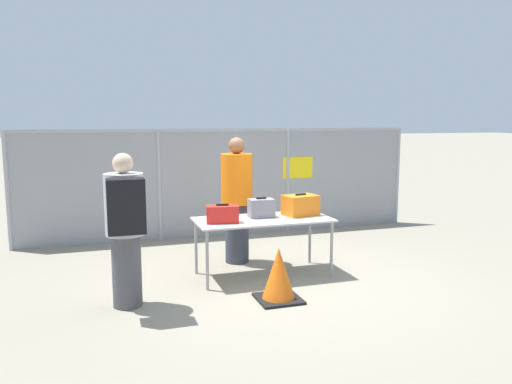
{
  "coord_description": "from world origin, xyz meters",
  "views": [
    {
      "loc": [
        -2.23,
        -6.02,
        2.08
      ],
      "look_at": [
        -0.04,
        0.73,
        1.05
      ],
      "focal_mm": 35.0,
      "sensor_mm": 36.0,
      "label": 1
    }
  ],
  "objects_px": {
    "suitcase_red": "(222,214)",
    "suitcase_grey": "(261,208)",
    "inspection_table": "(263,223)",
    "security_worker_near": "(237,198)",
    "suitcase_orange": "(300,205)",
    "utility_trailer": "(244,197)",
    "traveler_hooded": "(125,224)",
    "traffic_cone": "(279,276)"
  },
  "relations": [
    {
      "from": "suitcase_grey",
      "to": "utility_trailer",
      "type": "xyz_separation_m",
      "value": [
        0.94,
        3.96,
        -0.47
      ]
    },
    {
      "from": "security_worker_near",
      "to": "utility_trailer",
      "type": "xyz_separation_m",
      "value": [
        1.11,
        3.32,
        -0.51
      ]
    },
    {
      "from": "suitcase_orange",
      "to": "traveler_hooded",
      "type": "height_order",
      "value": "traveler_hooded"
    },
    {
      "from": "inspection_table",
      "to": "traveler_hooded",
      "type": "bearing_deg",
      "value": -160.43
    },
    {
      "from": "inspection_table",
      "to": "suitcase_grey",
      "type": "distance_m",
      "value": 0.21
    },
    {
      "from": "suitcase_red",
      "to": "suitcase_orange",
      "type": "relative_size",
      "value": 0.88
    },
    {
      "from": "suitcase_grey",
      "to": "suitcase_orange",
      "type": "distance_m",
      "value": 0.56
    },
    {
      "from": "utility_trailer",
      "to": "inspection_table",
      "type": "bearing_deg",
      "value": -103.22
    },
    {
      "from": "inspection_table",
      "to": "security_worker_near",
      "type": "xyz_separation_m",
      "value": [
        -0.15,
        0.73,
        0.23
      ]
    },
    {
      "from": "utility_trailer",
      "to": "traveler_hooded",
      "type": "bearing_deg",
      "value": -120.43
    },
    {
      "from": "traveler_hooded",
      "to": "utility_trailer",
      "type": "height_order",
      "value": "traveler_hooded"
    },
    {
      "from": "suitcase_grey",
      "to": "utility_trailer",
      "type": "relative_size",
      "value": 0.09
    },
    {
      "from": "inspection_table",
      "to": "security_worker_near",
      "type": "height_order",
      "value": "security_worker_near"
    },
    {
      "from": "traveler_hooded",
      "to": "security_worker_near",
      "type": "height_order",
      "value": "security_worker_near"
    },
    {
      "from": "inspection_table",
      "to": "suitcase_orange",
      "type": "relative_size",
      "value": 3.63
    },
    {
      "from": "inspection_table",
      "to": "traveler_hooded",
      "type": "distance_m",
      "value": 1.93
    },
    {
      "from": "utility_trailer",
      "to": "traffic_cone",
      "type": "xyz_separation_m",
      "value": [
        -1.08,
        -5.0,
        -0.14
      ]
    },
    {
      "from": "inspection_table",
      "to": "suitcase_orange",
      "type": "distance_m",
      "value": 0.61
    },
    {
      "from": "suitcase_red",
      "to": "traffic_cone",
      "type": "relative_size",
      "value": 0.7
    },
    {
      "from": "suitcase_grey",
      "to": "security_worker_near",
      "type": "relative_size",
      "value": 0.19
    },
    {
      "from": "suitcase_red",
      "to": "traveler_hooded",
      "type": "bearing_deg",
      "value": -155.9
    },
    {
      "from": "inspection_table",
      "to": "traveler_hooded",
      "type": "xyz_separation_m",
      "value": [
        -1.81,
        -0.64,
        0.23
      ]
    },
    {
      "from": "suitcase_grey",
      "to": "suitcase_red",
      "type": "bearing_deg",
      "value": -161.61
    },
    {
      "from": "suitcase_orange",
      "to": "security_worker_near",
      "type": "xyz_separation_m",
      "value": [
        -0.72,
        0.66,
        0.03
      ]
    },
    {
      "from": "suitcase_orange",
      "to": "security_worker_near",
      "type": "relative_size",
      "value": 0.27
    },
    {
      "from": "suitcase_grey",
      "to": "traveler_hooded",
      "type": "distance_m",
      "value": 1.97
    },
    {
      "from": "inspection_table",
      "to": "utility_trailer",
      "type": "xyz_separation_m",
      "value": [
        0.95,
        4.06,
        -0.29
      ]
    },
    {
      "from": "traveler_hooded",
      "to": "security_worker_near",
      "type": "bearing_deg",
      "value": 54.55
    },
    {
      "from": "inspection_table",
      "to": "utility_trailer",
      "type": "distance_m",
      "value": 4.18
    },
    {
      "from": "suitcase_orange",
      "to": "utility_trailer",
      "type": "bearing_deg",
      "value": 84.48
    },
    {
      "from": "suitcase_red",
      "to": "suitcase_grey",
      "type": "distance_m",
      "value": 0.62
    },
    {
      "from": "security_worker_near",
      "to": "utility_trailer",
      "type": "height_order",
      "value": "security_worker_near"
    },
    {
      "from": "suitcase_red",
      "to": "suitcase_grey",
      "type": "relative_size",
      "value": 1.27
    },
    {
      "from": "inspection_table",
      "to": "suitcase_red",
      "type": "distance_m",
      "value": 0.61
    },
    {
      "from": "suitcase_red",
      "to": "traveler_hooded",
      "type": "relative_size",
      "value": 0.25
    },
    {
      "from": "suitcase_orange",
      "to": "security_worker_near",
      "type": "bearing_deg",
      "value": 137.53
    },
    {
      "from": "suitcase_red",
      "to": "security_worker_near",
      "type": "bearing_deg",
      "value": 62.81
    },
    {
      "from": "suitcase_grey",
      "to": "traveler_hooded",
      "type": "bearing_deg",
      "value": -157.69
    },
    {
      "from": "traveler_hooded",
      "to": "inspection_table",
      "type": "bearing_deg",
      "value": 34.37
    },
    {
      "from": "suitcase_red",
      "to": "utility_trailer",
      "type": "relative_size",
      "value": 0.12
    },
    {
      "from": "suitcase_red",
      "to": "traveler_hooded",
      "type": "height_order",
      "value": "traveler_hooded"
    },
    {
      "from": "inspection_table",
      "to": "traffic_cone",
      "type": "bearing_deg",
      "value": -97.77
    }
  ]
}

